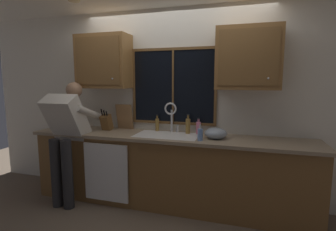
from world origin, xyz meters
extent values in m
cube|color=silver|center=(0.00, 0.06, 1.27)|extent=(5.95, 0.12, 2.55)
cylinder|color=#FFEAB2|center=(-1.06, -0.60, 2.54)|extent=(0.14, 0.14, 0.01)
cube|color=black|center=(-0.01, -0.01, 1.52)|extent=(1.10, 0.02, 0.95)
cube|color=brown|center=(-0.01, -0.02, 2.02)|extent=(1.17, 0.02, 0.04)
cube|color=brown|center=(-0.01, -0.02, 1.03)|extent=(1.17, 0.02, 0.04)
cube|color=brown|center=(-0.57, -0.02, 1.52)|extent=(0.03, 0.02, 0.95)
cube|color=brown|center=(0.56, -0.02, 1.52)|extent=(0.03, 0.02, 0.95)
cube|color=brown|center=(-0.01, -0.02, 1.52)|extent=(0.02, 0.02, 0.95)
cube|color=brown|center=(0.00, -0.29, 0.44)|extent=(3.55, 0.58, 0.88)
cube|color=gray|center=(0.00, -0.31, 0.90)|extent=(3.61, 0.62, 0.04)
cube|color=white|center=(-0.72, -0.61, 0.46)|extent=(0.60, 0.02, 0.74)
cube|color=olive|center=(-0.95, -0.17, 1.86)|extent=(0.73, 0.33, 0.72)
cube|color=brown|center=(-0.95, -0.34, 1.86)|extent=(0.65, 0.01, 0.62)
sphere|color=#B2B2B7|center=(-0.73, -0.34, 1.63)|extent=(0.02, 0.02, 0.02)
cube|color=olive|center=(0.94, -0.17, 1.86)|extent=(0.73, 0.33, 0.72)
cube|color=brown|center=(0.94, -0.34, 1.86)|extent=(0.65, 0.01, 0.62)
sphere|color=#B2B2B7|center=(1.16, -0.34, 1.63)|extent=(0.02, 0.02, 0.02)
cube|color=silver|center=(-0.01, -0.30, 0.91)|extent=(0.80, 0.46, 0.02)
cube|color=beige|center=(-0.21, -0.30, 0.81)|extent=(0.36, 0.42, 0.20)
cube|color=beige|center=(0.19, -0.30, 0.81)|extent=(0.36, 0.42, 0.20)
cube|color=silver|center=(-0.01, -0.30, 0.81)|extent=(0.04, 0.42, 0.20)
cylinder|color=silver|center=(-0.01, -0.08, 1.07)|extent=(0.03, 0.03, 0.30)
torus|color=silver|center=(-0.01, -0.14, 1.24)|extent=(0.16, 0.02, 0.16)
cylinder|color=silver|center=(0.07, -0.08, 0.97)|extent=(0.03, 0.03, 0.09)
cylinder|color=#262628|center=(-1.34, -0.76, 0.44)|extent=(0.13, 0.13, 0.88)
cylinder|color=#262628|center=(-1.17, -0.76, 0.44)|extent=(0.13, 0.13, 0.88)
cube|color=beige|center=(-1.25, -0.62, 1.13)|extent=(0.44, 0.47, 0.61)
sphere|color=#A57A5B|center=(-1.25, -0.43, 1.48)|extent=(0.21, 0.21, 0.21)
cylinder|color=beige|center=(-1.47, -0.44, 1.18)|extent=(0.09, 0.52, 0.26)
cylinder|color=beige|center=(-1.03, -0.44, 1.18)|extent=(0.09, 0.52, 0.26)
cube|color=brown|center=(-0.90, -0.23, 1.02)|extent=(0.12, 0.18, 0.25)
cylinder|color=black|center=(-0.94, -0.28, 1.18)|extent=(0.02, 0.05, 0.09)
cylinder|color=black|center=(-0.90, -0.28, 1.17)|extent=(0.02, 0.04, 0.08)
cylinder|color=black|center=(-0.87, -0.28, 1.16)|extent=(0.02, 0.04, 0.06)
cube|color=#997047|center=(-0.70, -0.09, 1.10)|extent=(0.24, 0.09, 0.36)
ellipsoid|color=#8C99A8|center=(0.61, -0.30, 0.98)|extent=(0.27, 0.27, 0.13)
cylinder|color=#668CCC|center=(0.45, -0.48, 0.99)|extent=(0.06, 0.06, 0.14)
cylinder|color=silver|center=(0.45, -0.48, 1.08)|extent=(0.02, 0.02, 0.04)
cylinder|color=silver|center=(0.45, -0.49, 1.11)|extent=(0.01, 0.04, 0.01)
cylinder|color=olive|center=(0.23, -0.14, 1.02)|extent=(0.06, 0.06, 0.19)
cylinder|color=brown|center=(0.23, -0.14, 1.14)|extent=(0.03, 0.03, 0.05)
cylinder|color=black|center=(0.23, -0.14, 1.17)|extent=(0.03, 0.03, 0.01)
cylinder|color=olive|center=(-0.21, -0.08, 1.00)|extent=(0.05, 0.05, 0.17)
cylinder|color=brown|center=(-0.21, -0.08, 1.11)|extent=(0.02, 0.02, 0.04)
cylinder|color=black|center=(-0.21, -0.08, 1.14)|extent=(0.03, 0.03, 0.01)
cylinder|color=pink|center=(0.36, -0.12, 1.00)|extent=(0.06, 0.06, 0.16)
cylinder|color=#AD5B7A|center=(0.36, -0.12, 1.10)|extent=(0.03, 0.03, 0.04)
cylinder|color=black|center=(0.36, -0.12, 1.12)|extent=(0.03, 0.03, 0.01)
camera|label=1|loc=(0.91, -3.32, 1.61)|focal=27.17mm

